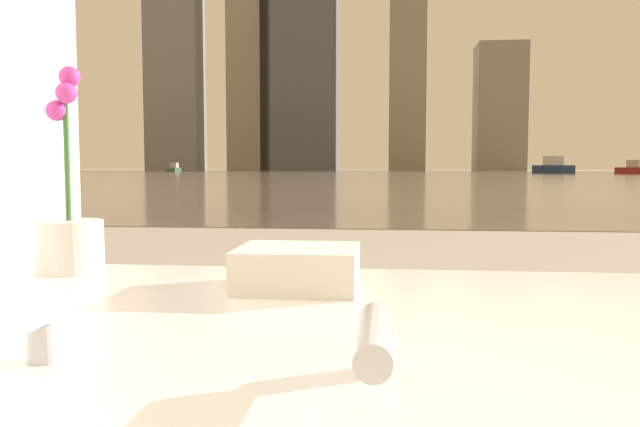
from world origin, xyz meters
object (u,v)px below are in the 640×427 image
at_px(faucet_far, 375,343).
at_px(towel_stack, 298,268).
at_px(faucet_near, 15,332).
at_px(potted_orchid, 69,229).

distance_m(faucet_far, towel_stack, 0.56).
bearing_deg(towel_stack, faucet_near, -114.03).
distance_m(faucet_near, towel_stack, 0.59).
relative_size(faucet_near, towel_stack, 0.85).
height_order(faucet_far, potted_orchid, potted_orchid).
xyz_separation_m(faucet_near, potted_orchid, (-0.29, 0.66, 0.04)).
xyz_separation_m(faucet_far, potted_orchid, (-0.68, 0.66, 0.04)).
relative_size(faucet_far, towel_stack, 0.85).
relative_size(potted_orchid, towel_stack, 1.98).
bearing_deg(faucet_near, faucet_far, 0.00).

